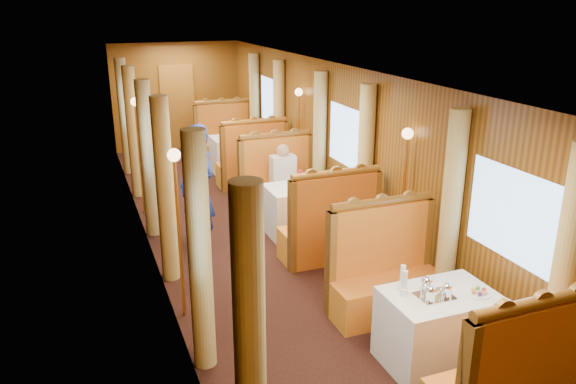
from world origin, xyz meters
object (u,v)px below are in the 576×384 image
rose_vase_far (238,128)px  steward (198,189)px  table_mid (302,210)px  table_far (238,155)px  banquette_far_aft (225,141)px  banquette_mid_fwd (330,231)px  banquette_near_aft (385,278)px  fruit_plate (479,292)px  table_near (438,328)px  teapot_back (426,287)px  passenger (283,173)px  tea_tray (434,296)px  rose_vase_mid (300,175)px  banquette_far_fwd (252,165)px  teapot_left (430,296)px  teapot_right (447,293)px  banquette_mid_aft (279,187)px

rose_vase_far → steward: steward is taller
table_mid → steward: bearing=-178.8°
table_far → banquette_far_aft: 1.02m
banquette_mid_fwd → banquette_near_aft: bearing=-90.0°
banquette_far_aft → fruit_plate: 8.16m
table_near → teapot_back: size_ratio=6.03×
teapot_back → rose_vase_far: bearing=71.9°
table_far → steward: steward is taller
banquette_near_aft → passenger: (-0.00, 3.27, 0.32)m
banquette_near_aft → tea_tray: (-0.09, -1.04, 0.33)m
rose_vase_mid → steward: size_ratio=0.20×
fruit_plate → rose_vase_mid: 3.69m
table_mid → passenger: passenger is taller
fruit_plate → rose_vase_far: bearing=92.5°
banquette_far_aft → passenger: bearing=-90.0°
rose_vase_far → banquette_far_fwd: bearing=-91.2°
table_mid → teapot_left: 3.63m
fruit_plate → teapot_left: bearing=175.7°
table_mid → banquette_mid_fwd: banquette_mid_fwd is taller
banquette_near_aft → table_far: bearing=90.0°
banquette_far_fwd → teapot_back: (-0.14, -5.94, 0.40)m
teapot_right → steward: size_ratio=0.08×
rose_vase_mid → rose_vase_far: (0.03, 3.49, 0.00)m
tea_tray → teapot_left: teapot_left is taller
banquette_mid_aft → fruit_plate: (0.33, -4.65, 0.35)m
fruit_plate → passenger: (-0.33, 4.42, -0.03)m
fruit_plate → rose_vase_mid: (-0.34, 3.67, 0.16)m
banquette_near_aft → banquette_far_aft: (0.00, 7.00, 0.00)m
banquette_mid_aft → banquette_far_fwd: same height
table_near → banquette_near_aft: 1.02m
banquette_mid_aft → table_far: size_ratio=1.28×
banquette_near_aft → teapot_right: banquette_near_aft is taller
table_far → fruit_plate: size_ratio=4.48×
table_far → rose_vase_mid: bearing=-90.2°
teapot_left → teapot_back: bearing=75.6°
table_far → steward: 3.91m
table_far → banquette_far_fwd: (0.00, -1.01, 0.05)m
banquette_far_fwd → tea_tray: 6.02m
fruit_plate → passenger: passenger is taller
banquette_far_fwd → tea_tray: size_ratio=3.94×
teapot_back → steward: 3.71m
table_near → steward: 3.85m
tea_tray → table_near: bearing=16.5°
passenger → table_near: bearing=-90.0°
teapot_left → passenger: (0.19, 4.38, -0.07)m
banquette_near_aft → banquette_mid_fwd: 1.47m
teapot_left → teapot_back: teapot_back is taller
fruit_plate → banquette_far_fwd: bearing=93.1°
table_near → banquette_near_aft: banquette_near_aft is taller
rose_vase_far → table_mid: bearing=-90.3°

